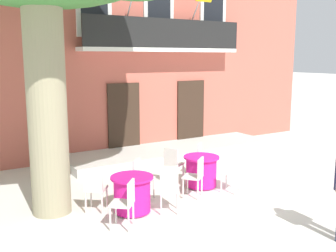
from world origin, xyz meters
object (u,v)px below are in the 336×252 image
(cafe_table_near_tree, at_px, (201,171))
(cafe_chair_near_tree_0, at_px, (203,158))
(cafe_chair_middle_3, at_px, (141,176))
(cafe_chair_near_tree_3, at_px, (232,169))
(cafe_chair_middle_2, at_px, (169,186))
(ground_planter_left, at_px, (55,162))
(cafe_chair_middle_1, at_px, (126,201))
(cafe_table_middle, at_px, (132,194))
(cafe_chair_middle_0, at_px, (95,187))
(cafe_chair_near_tree_1, at_px, (173,162))
(cafe_chair_near_tree_2, at_px, (196,175))

(cafe_table_near_tree, distance_m, cafe_chair_near_tree_0, 0.77)
(cafe_chair_middle_3, bearing_deg, cafe_chair_near_tree_0, 15.33)
(cafe_chair_near_tree_3, bearing_deg, cafe_chair_middle_2, -171.82)
(cafe_chair_middle_3, xyz_separation_m, ground_planter_left, (-1.09, 2.93, -0.19))
(cafe_chair_middle_2, bearing_deg, cafe_chair_near_tree_0, 37.02)
(cafe_chair_middle_1, height_order, ground_planter_left, cafe_chair_middle_1)
(cafe_table_middle, height_order, ground_planter_left, cafe_table_middle)
(cafe_chair_near_tree_0, bearing_deg, cafe_chair_middle_1, -149.95)
(cafe_table_near_tree, height_order, cafe_chair_middle_0, cafe_chair_middle_0)
(cafe_chair_middle_1, height_order, cafe_chair_middle_3, same)
(cafe_chair_near_tree_0, distance_m, cafe_chair_near_tree_1, 0.92)
(cafe_table_near_tree, bearing_deg, cafe_chair_middle_2, -148.72)
(cafe_chair_middle_3, bearing_deg, cafe_chair_middle_0, -171.96)
(cafe_chair_middle_0, xyz_separation_m, cafe_chair_middle_1, (0.20, -1.03, 0.00))
(cafe_table_near_tree, height_order, cafe_table_middle, same)
(cafe_chair_middle_1, relative_size, cafe_chair_middle_3, 1.00)
(cafe_chair_near_tree_2, bearing_deg, cafe_chair_near_tree_1, 84.78)
(cafe_chair_middle_0, relative_size, ground_planter_left, 1.50)
(cafe_chair_middle_2, bearing_deg, cafe_chair_near_tree_2, 21.08)
(cafe_table_near_tree, xyz_separation_m, cafe_chair_near_tree_3, (0.44, -0.61, 0.14))
(cafe_chair_middle_0, distance_m, ground_planter_left, 3.09)
(cafe_table_near_tree, bearing_deg, cafe_chair_near_tree_0, 50.07)
(cafe_chair_near_tree_3, xyz_separation_m, cafe_chair_middle_3, (-2.09, 0.60, 0.00))
(cafe_chair_near_tree_1, distance_m, ground_planter_left, 3.26)
(cafe_chair_middle_3, bearing_deg, cafe_chair_near_tree_1, 27.17)
(cafe_chair_near_tree_2, height_order, cafe_chair_near_tree_3, same)
(cafe_chair_near_tree_1, distance_m, cafe_chair_middle_0, 2.47)
(cafe_chair_middle_0, height_order, ground_planter_left, cafe_chair_middle_0)
(cafe_chair_near_tree_1, distance_m, cafe_chair_middle_1, 2.81)
(cafe_table_middle, xyz_separation_m, cafe_chair_middle_1, (-0.43, -0.62, 0.14))
(cafe_table_middle, height_order, cafe_chair_middle_2, cafe_chair_middle_2)
(cafe_table_middle, bearing_deg, cafe_table_near_tree, 15.05)
(ground_planter_left, bearing_deg, cafe_chair_middle_2, -71.37)
(cafe_table_near_tree, height_order, cafe_chair_near_tree_2, cafe_chair_near_tree_2)
(cafe_chair_near_tree_0, bearing_deg, cafe_chair_middle_3, -164.67)
(cafe_chair_near_tree_0, relative_size, cafe_chair_middle_1, 1.00)
(cafe_chair_middle_0, xyz_separation_m, cafe_chair_middle_2, (1.32, -0.72, 0.00))
(cafe_chair_near_tree_1, bearing_deg, cafe_chair_near_tree_0, -2.49)
(cafe_table_middle, xyz_separation_m, cafe_chair_middle_0, (-0.63, 0.41, 0.14))
(cafe_chair_near_tree_0, bearing_deg, cafe_chair_middle_2, -142.98)
(cafe_table_middle, bearing_deg, ground_planter_left, 99.64)
(cafe_table_near_tree, height_order, cafe_chair_near_tree_3, cafe_chair_near_tree_3)
(cafe_chair_middle_3, bearing_deg, cafe_table_near_tree, 0.22)
(cafe_chair_near_tree_3, distance_m, cafe_chair_middle_2, 1.92)
(cafe_chair_middle_0, bearing_deg, cafe_table_near_tree, 3.41)
(cafe_chair_near_tree_3, bearing_deg, cafe_chair_middle_3, 163.89)
(cafe_chair_middle_1, bearing_deg, cafe_table_near_tree, 24.83)
(cafe_chair_near_tree_1, distance_m, cafe_chair_middle_3, 1.37)
(cafe_table_middle, relative_size, cafe_chair_middle_2, 0.95)
(cafe_table_middle, xyz_separation_m, ground_planter_left, (-0.59, 3.50, -0.05))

